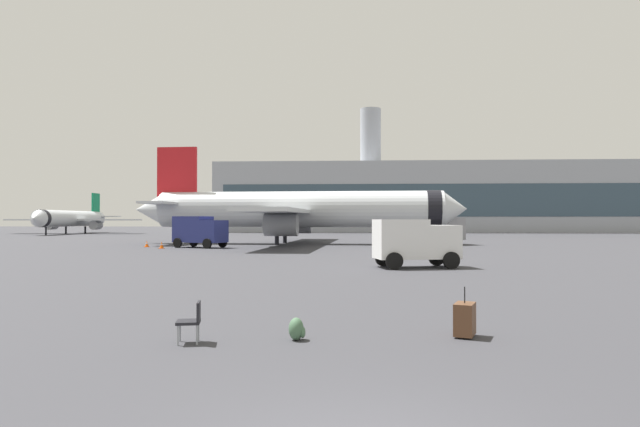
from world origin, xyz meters
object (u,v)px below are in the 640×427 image
at_px(airplane_taxiing, 72,219).
at_px(safety_cone_mid, 162,245).
at_px(traveller_backpack, 297,329).
at_px(rolling_suitcase, 465,319).
at_px(airplane_at_gate, 297,210).
at_px(service_truck, 200,230).
at_px(safety_cone_near, 147,244).
at_px(safety_cone_far, 416,240).
at_px(fuel_truck, 433,227).
at_px(cargo_van, 415,241).
at_px(gate_chair, 192,319).

height_order(airplane_taxiing, safety_cone_mid, airplane_taxiing).
xyz_separation_m(airplane_taxiing, traveller_backpack, (50.18, -86.02, -2.54)).
bearing_deg(safety_cone_mid, rolling_suitcase, -61.48).
relative_size(airplane_at_gate, rolling_suitcase, 32.48).
bearing_deg(safety_cone_mid, service_truck, 29.20).
bearing_deg(safety_cone_near, safety_cone_far, 24.47).
height_order(airplane_at_gate, airplane_taxiing, airplane_at_gate).
xyz_separation_m(fuel_truck, traveller_backpack, (-9.74, -45.84, -1.54)).
bearing_deg(airplane_at_gate, traveller_backpack, -84.40).
xyz_separation_m(cargo_van, safety_cone_near, (-22.72, 20.96, -1.16)).
bearing_deg(airplane_taxiing, safety_cone_far, -30.78).
relative_size(fuel_truck, safety_cone_far, 9.84).
height_order(safety_cone_near, gate_chair, gate_chair).
height_order(airplane_at_gate, traveller_backpack, airplane_at_gate).
distance_m(service_truck, safety_cone_near, 5.54).
height_order(service_truck, gate_chair, service_truck).
bearing_deg(safety_cone_mid, safety_cone_near, 132.34).
xyz_separation_m(rolling_suitcase, traveller_backpack, (-3.65, -0.53, -0.16)).
bearing_deg(service_truck, safety_cone_far, 31.35).
relative_size(airplane_at_gate, fuel_truck, 5.62).
distance_m(airplane_taxiing, fuel_truck, 72.16).
xyz_separation_m(airplane_at_gate, safety_cone_mid, (-11.27, -9.70, -3.35)).
xyz_separation_m(service_truck, traveller_backpack, (12.81, -37.98, -1.37)).
bearing_deg(gate_chair, rolling_suitcase, 9.12).
height_order(safety_cone_near, safety_cone_mid, safety_cone_mid).
xyz_separation_m(fuel_truck, safety_cone_far, (-1.15, 5.18, -1.45)).
xyz_separation_m(service_truck, rolling_suitcase, (16.46, -37.45, -1.22)).
bearing_deg(safety_cone_far, traveller_backpack, -99.56).
bearing_deg(safety_cone_mid, traveller_backpack, -66.50).
relative_size(airplane_taxiing, traveller_backpack, 56.43).
relative_size(rolling_suitcase, traveller_backpack, 2.29).
bearing_deg(fuel_truck, gate_chair, -104.43).
bearing_deg(gate_chair, safety_cone_mid, 110.37).
height_order(cargo_van, safety_cone_near, cargo_van).
relative_size(service_truck, safety_cone_mid, 8.38).
xyz_separation_m(safety_cone_mid, gate_chair, (13.63, -36.71, 0.19)).
xyz_separation_m(safety_cone_near, safety_cone_mid, (2.32, -2.55, 0.02)).
relative_size(fuel_truck, rolling_suitcase, 5.78).
bearing_deg(airplane_taxiing, safety_cone_near, -55.78).
bearing_deg(fuel_truck, safety_cone_near, -165.94).
bearing_deg(gate_chair, service_truck, 105.51).
height_order(safety_cone_far, traveller_backpack, safety_cone_far).
xyz_separation_m(safety_cone_near, traveller_backpack, (18.11, -38.86, -0.06)).
bearing_deg(service_truck, airplane_at_gate, 44.08).
bearing_deg(cargo_van, rolling_suitcase, -93.14).
distance_m(fuel_truck, gate_chair, 47.76).
relative_size(fuel_truck, traveller_backpack, 13.26).
distance_m(safety_cone_near, safety_cone_far, 29.33).
height_order(service_truck, safety_cone_mid, service_truck).
bearing_deg(traveller_backpack, safety_cone_far, 80.44).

